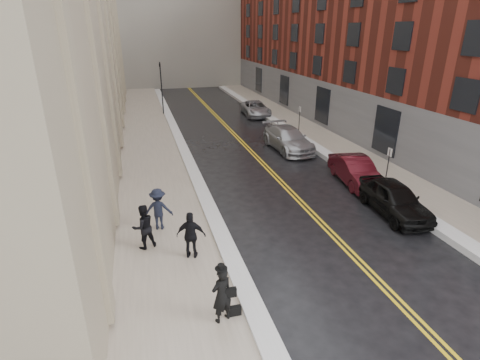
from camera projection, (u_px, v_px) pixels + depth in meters
ground at (322, 306)px, 11.95m from camera, size 160.00×160.00×0.00m
sidewalk_left at (152, 159)px, 25.12m from camera, size 4.00×64.00×0.15m
sidewalk_right at (333, 144)px, 28.41m from camera, size 3.00×64.00×0.15m
lane_stripe_a at (250, 152)px, 26.83m from camera, size 0.12×64.00×0.01m
lane_stripe_b at (253, 152)px, 26.88m from camera, size 0.12×64.00×0.01m
snow_ridge_left at (186, 155)px, 25.66m from camera, size 0.70×60.80×0.26m
snow_ridge_right at (311, 145)px, 27.93m from camera, size 0.85×60.80×0.30m
building_right at (390, 19)px, 33.37m from camera, size 14.00×50.00×18.00m
traffic_signal at (161, 84)px, 36.96m from camera, size 0.18×0.15×5.20m
parking_sign_near at (388, 163)px, 20.52m from camera, size 0.06×0.35×2.23m
parking_sign_far at (299, 117)px, 31.24m from camera, size 0.06×0.35×2.23m
car_black at (394, 198)px, 17.66m from camera, size 2.15×4.68×1.56m
car_maroon at (355, 171)px, 21.18m from camera, size 2.14×4.73×1.51m
car_silver_near at (288, 139)px, 27.05m from camera, size 2.51×5.66×1.62m
car_silver_far at (256, 109)px, 37.68m from camera, size 2.75×5.28×1.42m
pedestrian_main at (222, 295)px, 10.85m from camera, size 0.79×0.66×1.83m
pedestrian_a at (143, 227)px, 14.56m from camera, size 1.07×0.94×1.84m
pedestrian_b at (158, 209)px, 15.97m from camera, size 1.32×0.93×1.86m
pedestrian_c at (191, 235)px, 13.93m from camera, size 1.18×0.76×1.87m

